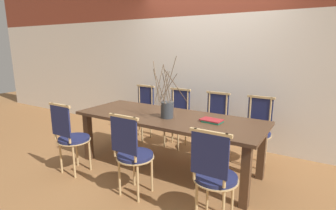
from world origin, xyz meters
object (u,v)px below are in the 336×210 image
Objects in this scene: chair_near_center at (214,173)px; chair_far_center at (214,121)px; vase_centerpiece at (167,108)px; book_stack at (212,121)px; dining_table at (168,123)px.

chair_near_center is 1.68m from chair_far_center.
vase_centerpiece reaches higher than book_stack.
chair_far_center is 0.97m from vase_centerpiece.
dining_table is 2.62× the size of chair_near_center.
dining_table is 2.62× the size of chair_far_center.
dining_table is 0.86m from chair_far_center.
book_stack is (0.60, 0.05, 0.11)m from dining_table.
chair_far_center reaches higher than dining_table.
chair_near_center is 0.93m from book_stack.
chair_near_center reaches higher than dining_table.
chair_near_center is 3.48× the size of book_stack.
dining_table is 1.24m from chair_near_center.
vase_centerpiece is 2.85× the size of book_stack.
chair_near_center and chair_far_center have the same top height.
chair_near_center is at bearing 111.64° from chair_far_center.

